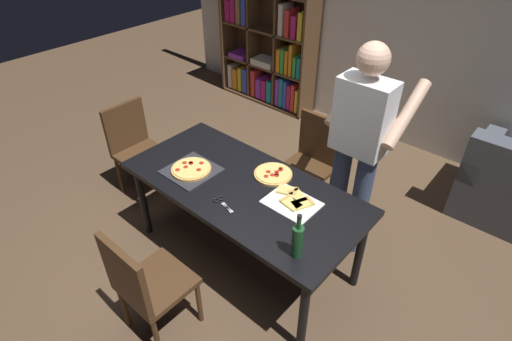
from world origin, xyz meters
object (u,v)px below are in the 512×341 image
at_px(bookshelf, 270,37).
at_px(second_pizza_plain, 273,174).
at_px(chair_near_camera, 144,283).
at_px(kitchen_scissors, 222,202).
at_px(chair_left_end, 135,144).
at_px(dining_table, 243,193).
at_px(chair_far_side, 312,158).
at_px(wine_bottle, 297,241).
at_px(person_serving_pizza, 359,143).
at_px(pepperoni_pizza_on_tray, 191,170).

bearing_deg(bookshelf, second_pizza_plain, -49.84).
distance_m(chair_near_camera, second_pizza_plain, 1.19).
bearing_deg(bookshelf, kitchen_scissors, -56.43).
relative_size(chair_left_end, second_pizza_plain, 3.10).
xyz_separation_m(dining_table, second_pizza_plain, (0.09, 0.24, 0.08)).
height_order(dining_table, kitchen_scissors, kitchen_scissors).
relative_size(dining_table, kitchen_scissors, 9.22).
height_order(chair_far_side, bookshelf, bookshelf).
distance_m(dining_table, chair_left_end, 1.41).
height_order(bookshelf, wine_bottle, bookshelf).
bearing_deg(bookshelf, person_serving_pizza, -36.95).
bearing_deg(pepperoni_pizza_on_tray, wine_bottle, -7.52).
xyz_separation_m(chair_near_camera, bookshelf, (-1.71, 3.29, 0.37)).
bearing_deg(wine_bottle, kitchen_scissors, 176.73).
bearing_deg(chair_left_end, chair_near_camera, -33.21).
relative_size(chair_far_side, second_pizza_plain, 3.10).
bearing_deg(bookshelf, dining_table, -54.27).
relative_size(dining_table, chair_near_camera, 2.03).
relative_size(chair_left_end, person_serving_pizza, 0.51).
distance_m(chair_near_camera, person_serving_pizza, 1.76).
relative_size(person_serving_pizza, second_pizza_plain, 6.02).
bearing_deg(kitchen_scissors, dining_table, 96.17).
bearing_deg(pepperoni_pizza_on_tray, bookshelf, 117.38).
relative_size(dining_table, wine_bottle, 5.79).
xyz_separation_m(person_serving_pizza, kitchen_scissors, (-0.50, -0.94, -0.24)).
bearing_deg(pepperoni_pizza_on_tray, person_serving_pizza, 41.55).
relative_size(chair_left_end, wine_bottle, 2.85).
height_order(kitchen_scissors, second_pizza_plain, second_pizza_plain).
bearing_deg(dining_table, chair_left_end, 180.00).
distance_m(kitchen_scissors, second_pizza_plain, 0.48).
bearing_deg(chair_near_camera, pepperoni_pizza_on_tray, 117.62).
height_order(bookshelf, kitchen_scissors, bookshelf).
distance_m(pepperoni_pizza_on_tray, second_pizza_plain, 0.63).
bearing_deg(pepperoni_pizza_on_tray, dining_table, 17.73).
relative_size(chair_far_side, wine_bottle, 2.85).
xyz_separation_m(dining_table, bookshelf, (-1.71, 2.37, 0.21)).
relative_size(person_serving_pizza, wine_bottle, 5.54).
distance_m(dining_table, kitchen_scissors, 0.25).
xyz_separation_m(dining_table, wine_bottle, (0.69, -0.28, 0.19)).
relative_size(chair_near_camera, bookshelf, 0.46).
bearing_deg(chair_far_side, chair_near_camera, -90.00).
relative_size(chair_near_camera, chair_left_end, 1.00).
height_order(chair_near_camera, wine_bottle, wine_bottle).
bearing_deg(person_serving_pizza, dining_table, -126.91).
distance_m(dining_table, person_serving_pizza, 0.93).
height_order(chair_near_camera, chair_left_end, same).
bearing_deg(wine_bottle, dining_table, 158.25).
height_order(chair_far_side, chair_left_end, same).
relative_size(kitchen_scissors, second_pizza_plain, 0.68).
distance_m(bookshelf, kitchen_scissors, 3.14).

